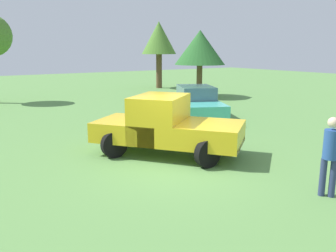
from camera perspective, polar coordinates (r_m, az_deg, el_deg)
name	(u,v)px	position (r m, az deg, el deg)	size (l,w,h in m)	color
ground_plane	(174,165)	(9.95, 0.94, -6.31)	(80.00, 80.00, 0.00)	#5B8C47
pickup_truck	(164,124)	(10.71, -0.58, 0.28)	(4.26, 4.69, 1.82)	black
sedan_near	(197,103)	(16.84, 4.67, 3.74)	(3.62, 5.07, 1.47)	black
person_bystander	(330,152)	(8.35, 24.88, -3.88)	(0.45, 0.45, 1.78)	navy
tree_back_left	(200,48)	(24.09, 5.21, 12.54)	(3.39, 3.39, 4.46)	brown
tree_side	(159,39)	(29.80, -1.49, 13.99)	(2.87, 2.87, 5.45)	brown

